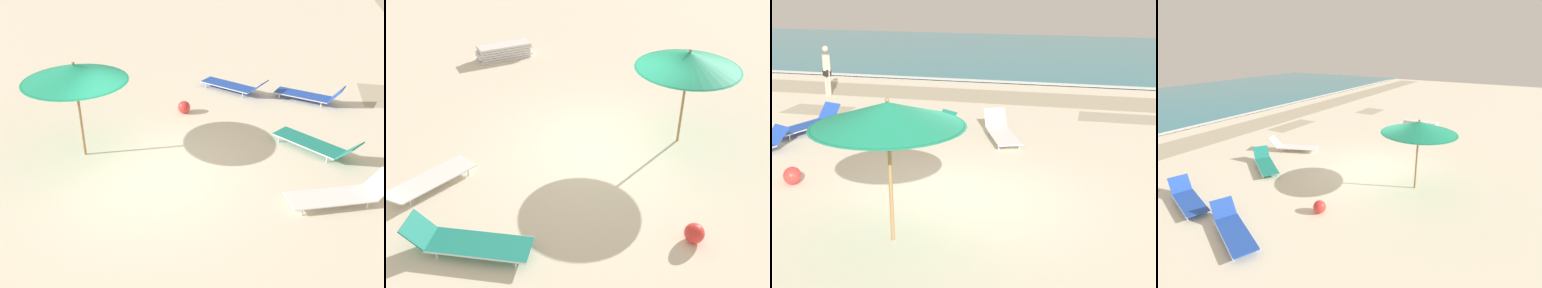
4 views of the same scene
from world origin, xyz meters
TOP-DOWN VIEW (x-y plane):
  - ground_plane at (0.00, 0.01)m, footprint 60.00×60.00m
  - beach_umbrella at (-0.50, -1.65)m, footprint 2.39×2.39m
  - sun_lounger_under_umbrella at (-1.87, 3.85)m, footprint 1.71×2.15m
  - sun_lounger_beside_umbrella at (-5.37, 1.34)m, footprint 1.45×2.29m
  - sun_lounger_near_water_left at (0.20, 4.27)m, footprint 1.37×2.21m
  - sun_lounger_near_water_right at (-5.06, 3.75)m, footprint 1.20×2.14m
  - beach_ball at (-3.38, 0.14)m, footprint 0.37×0.37m

SIDE VIEW (x-z plane):
  - ground_plane at x=0.00m, z-range -0.16..0.00m
  - beach_ball at x=-3.38m, z-range 0.00..0.37m
  - sun_lounger_beside_umbrella at x=-5.37m, z-range -0.07..0.49m
  - sun_lounger_under_umbrella at x=-1.87m, z-range -0.08..0.51m
  - sun_lounger_near_water_left at x=0.20m, z-range -0.08..0.52m
  - sun_lounger_near_water_right at x=-5.06m, z-range -0.09..0.53m
  - beach_umbrella at x=-0.50m, z-range 0.91..3.26m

